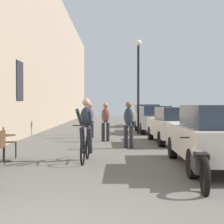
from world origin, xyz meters
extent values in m
cube|color=tan|center=(-3.45, 14.00, 4.93)|extent=(0.50, 68.00, 9.87)
cube|color=black|center=(-3.18, 11.46, 2.57)|extent=(0.04, 1.10, 1.70)
cylinder|color=black|center=(-2.12, 5.56, 0.01)|extent=(0.40, 0.40, 0.02)
cylinder|color=black|center=(-2.12, 5.56, 0.36)|extent=(0.05, 0.05, 0.67)
cylinder|color=#4C331E|center=(-2.12, 5.56, 0.71)|extent=(0.64, 0.64, 0.02)
cylinder|color=black|center=(-2.00, 6.36, 0.23)|extent=(0.02, 0.02, 0.45)
cylinder|color=black|center=(-1.93, 6.05, 0.23)|extent=(0.02, 0.02, 0.45)
cylinder|color=black|center=(-2.32, 6.29, 0.23)|extent=(0.02, 0.02, 0.45)
cylinder|color=black|center=(-2.25, 5.98, 0.23)|extent=(0.02, 0.02, 0.45)
cube|color=#4C331E|center=(-2.12, 6.17, 0.46)|extent=(0.45, 0.45, 0.02)
cube|color=#4C331E|center=(-2.30, 6.13, 0.68)|extent=(0.09, 0.34, 0.42)
cylinder|color=black|center=(-1.98, 4.71, 0.23)|extent=(0.02, 0.02, 0.45)
cylinder|color=black|center=(-1.95, 5.03, 0.23)|extent=(0.02, 0.02, 0.45)
cube|color=#4C331E|center=(-1.95, 4.87, 0.68)|extent=(0.06, 0.34, 0.42)
torus|color=black|center=(0.06, 4.99, 0.33)|extent=(0.09, 0.71, 0.71)
torus|color=black|center=(0.12, 6.04, 0.33)|extent=(0.09, 0.71, 0.71)
cylinder|color=black|center=(0.11, 5.95, 0.61)|extent=(0.05, 0.22, 0.58)
cylinder|color=black|center=(0.09, 5.45, 0.95)|extent=(0.08, 0.83, 0.14)
cylinder|color=black|center=(0.06, 5.02, 0.67)|extent=(0.04, 0.09, 0.67)
cylinder|color=black|center=(0.09, 5.54, 0.37)|extent=(0.09, 1.00, 0.12)
cylinder|color=black|center=(0.07, 5.04, 1.00)|extent=(0.52, 0.05, 0.03)
ellipsoid|color=black|center=(0.11, 5.86, 0.93)|extent=(0.12, 0.24, 0.06)
ellipsoid|color=#2D3342|center=(0.10, 5.78, 1.21)|extent=(0.36, 0.37, 0.59)
sphere|color=tan|center=(0.10, 5.74, 1.60)|extent=(0.22, 0.22, 0.22)
cylinder|color=#26262D|center=(0.20, 5.70, 0.55)|extent=(0.15, 0.40, 0.75)
cylinder|color=#26262D|center=(0.00, 5.71, 0.55)|extent=(0.15, 0.40, 0.75)
cylinder|color=#2D3342|center=(0.23, 5.39, 1.20)|extent=(0.11, 0.75, 0.48)
cylinder|color=#2D3342|center=(-0.06, 5.40, 1.20)|extent=(0.14, 0.75, 0.48)
cylinder|color=#26262D|center=(1.30, 8.52, 0.40)|extent=(0.14, 0.14, 0.80)
cylinder|color=#26262D|center=(1.50, 8.49, 0.40)|extent=(0.14, 0.14, 0.80)
ellipsoid|color=#2D3342|center=(1.40, 8.51, 1.12)|extent=(0.38, 0.30, 0.63)
sphere|color=brown|center=(1.40, 8.51, 1.53)|extent=(0.22, 0.22, 0.22)
cylinder|color=#26262D|center=(0.64, 10.88, 0.39)|extent=(0.14, 0.14, 0.79)
cylinder|color=#26262D|center=(0.44, 10.87, 0.39)|extent=(0.14, 0.14, 0.79)
ellipsoid|color=brown|center=(0.54, 10.88, 1.10)|extent=(0.36, 0.27, 0.62)
sphere|color=#A57A5B|center=(0.54, 10.88, 1.51)|extent=(0.22, 0.22, 0.22)
cylinder|color=#26262D|center=(-0.30, 12.48, 0.39)|extent=(0.14, 0.14, 0.79)
cylinder|color=#26262D|center=(-0.11, 12.51, 0.39)|extent=(0.14, 0.14, 0.79)
ellipsoid|color=brown|center=(-0.21, 12.50, 1.10)|extent=(0.38, 0.30, 0.62)
sphere|color=#A57A5B|center=(-0.21, 12.50, 1.51)|extent=(0.22, 0.22, 0.22)
cylinder|color=black|center=(2.17, 14.56, 2.30)|extent=(0.12, 0.12, 4.60)
sphere|color=silver|center=(2.17, 14.56, 4.74)|extent=(0.32, 0.32, 0.32)
cube|color=beige|center=(3.33, 4.69, 0.66)|extent=(1.85, 4.31, 0.70)
cube|color=#283342|center=(3.32, 4.18, 1.27)|extent=(1.53, 2.34, 0.52)
cylinder|color=black|center=(2.55, 6.12, 0.31)|extent=(0.21, 0.62, 0.62)
cylinder|color=black|center=(2.50, 3.30, 0.31)|extent=(0.21, 0.62, 0.62)
cube|color=beige|center=(3.32, 10.33, 0.62)|extent=(1.82, 4.10, 0.66)
cube|color=#283342|center=(3.33, 9.85, 1.19)|extent=(1.48, 2.23, 0.49)
cylinder|color=black|center=(2.51, 11.64, 0.29)|extent=(0.21, 0.59, 0.58)
cylinder|color=black|center=(4.03, 11.69, 0.29)|extent=(0.21, 0.59, 0.58)
cylinder|color=black|center=(2.60, 8.97, 0.29)|extent=(0.21, 0.59, 0.58)
cylinder|color=black|center=(4.13, 9.02, 0.29)|extent=(0.21, 0.59, 0.58)
cube|color=#B7B7BC|center=(3.10, 15.75, 0.64)|extent=(1.87, 4.21, 0.67)
cube|color=#283342|center=(3.11, 15.26, 1.22)|extent=(1.52, 2.29, 0.50)
cylinder|color=black|center=(2.26, 17.09, 0.30)|extent=(0.22, 0.60, 0.60)
cylinder|color=black|center=(3.83, 17.15, 0.30)|extent=(0.22, 0.60, 0.60)
cylinder|color=black|center=(2.37, 14.36, 0.30)|extent=(0.22, 0.60, 0.60)
cylinder|color=black|center=(3.93, 14.42, 0.30)|extent=(0.22, 0.60, 0.60)
cube|color=#B7B7BC|center=(3.26, 21.68, 0.67)|extent=(1.85, 4.40, 0.71)
cube|color=#283342|center=(3.25, 21.15, 1.30)|extent=(1.54, 2.38, 0.53)
cylinder|color=black|center=(2.44, 23.13, 0.32)|extent=(0.21, 0.63, 0.63)
cylinder|color=black|center=(4.09, 23.12, 0.32)|extent=(0.21, 0.63, 0.63)
cylinder|color=black|center=(2.42, 20.24, 0.32)|extent=(0.21, 0.63, 0.63)
cylinder|color=black|center=(4.07, 20.22, 0.32)|extent=(0.21, 0.63, 0.63)
torus|color=black|center=(2.55, 3.38, 0.30)|extent=(0.16, 0.70, 0.69)
torus|color=black|center=(2.40, 1.93, 0.30)|extent=(0.17, 0.71, 0.70)
cube|color=#333338|center=(2.47, 2.65, 0.40)|extent=(0.32, 0.78, 0.28)
ellipsoid|color=#B7B7BC|center=(2.48, 2.75, 0.62)|extent=(0.33, 0.55, 0.24)
cube|color=black|center=(2.44, 2.38, 0.60)|extent=(0.29, 0.46, 0.10)
cylinder|color=black|center=(2.54, 3.28, 0.85)|extent=(0.62, 0.10, 0.03)
camera|label=1|loc=(0.81, -4.20, 1.53)|focal=58.02mm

